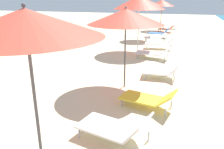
# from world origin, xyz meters

# --- Properties ---
(umbrella_third) EXTENTS (2.17, 2.17, 2.66)m
(umbrella_third) POSITION_xyz_m (0.23, 9.00, 2.40)
(umbrella_third) COLOR #4C4C51
(umbrella_third) RESTS_ON ground
(lounger_third_shoreside) EXTENTS (1.57, 1.01, 0.65)m
(lounger_third_shoreside) POSITION_xyz_m (1.18, 10.12, 0.29)
(lounger_third_shoreside) COLOR white
(lounger_third_shoreside) RESTS_ON ground
(umbrella_fourth) EXTENTS (2.27, 2.27, 2.48)m
(umbrella_fourth) POSITION_xyz_m (0.66, 12.95, 2.19)
(umbrella_fourth) COLOR #4C4C51
(umbrella_fourth) RESTS_ON ground
(lounger_fourth_shoreside) EXTENTS (1.23, 0.76, 0.54)m
(lounger_fourth_shoreside) POSITION_xyz_m (1.69, 14.15, 0.26)
(lounger_fourth_shoreside) COLOR white
(lounger_fourth_shoreside) RESTS_ON ground
(lounger_fourth_inland) EXTENTS (1.50, 0.91, 0.55)m
(lounger_fourth_inland) POSITION_xyz_m (1.60, 11.73, 0.26)
(lounger_fourth_inland) COLOR yellow
(lounger_fourth_inland) RESTS_ON ground
(umbrella_fifth) EXTENTS (2.57, 2.57, 2.88)m
(umbrella_fifth) POSITION_xyz_m (0.11, 17.97, 2.48)
(umbrella_fifth) COLOR silver
(umbrella_fifth) RESTS_ON ground
(lounger_fifth_shoreside) EXTENTS (1.60, 0.78, 0.66)m
(lounger_fifth_shoreside) POSITION_xyz_m (1.16, 18.99, 0.34)
(lounger_fifth_shoreside) COLOR white
(lounger_fifth_shoreside) RESTS_ON ground
(lounger_fifth_inland) EXTENTS (1.67, 0.89, 0.56)m
(lounger_fifth_inland) POSITION_xyz_m (1.08, 16.78, 0.28)
(lounger_fifth_inland) COLOR white
(lounger_fifth_inland) RESTS_ON ground
(umbrella_sixth) EXTENTS (1.88, 1.88, 2.61)m
(umbrella_sixth) POSITION_xyz_m (-0.06, 21.85, 2.37)
(umbrella_sixth) COLOR silver
(umbrella_sixth) RESTS_ON ground
(lounger_sixth_shoreside) EXTENTS (1.50, 0.87, 0.70)m
(lounger_sixth_shoreside) POSITION_xyz_m (0.73, 22.76, 0.33)
(lounger_sixth_shoreside) COLOR blue
(lounger_sixth_shoreside) RESTS_ON ground
(lounger_sixth_inland) EXTENTS (1.49, 0.99, 0.61)m
(lounger_sixth_inland) POSITION_xyz_m (0.73, 20.77, 0.33)
(lounger_sixth_inland) COLOR white
(lounger_sixth_inland) RESTS_ON ground
(umbrella_farthest) EXTENTS (2.07, 2.07, 2.57)m
(umbrella_farthest) POSITION_xyz_m (0.44, 26.51, 2.25)
(umbrella_farthest) COLOR olive
(umbrella_farthest) RESTS_ON ground
(lounger_farthest_shoreside) EXTENTS (1.50, 0.88, 0.59)m
(lounger_farthest_shoreside) POSITION_xyz_m (1.25, 27.67, 0.27)
(lounger_farthest_shoreside) COLOR white
(lounger_farthest_shoreside) RESTS_ON ground
(lounger_farthest_inland) EXTENTS (1.34, 0.92, 0.59)m
(lounger_farthest_inland) POSITION_xyz_m (1.03, 25.41, 0.29)
(lounger_farthest_inland) COLOR #D8593F
(lounger_farthest_inland) RESTS_ON ground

